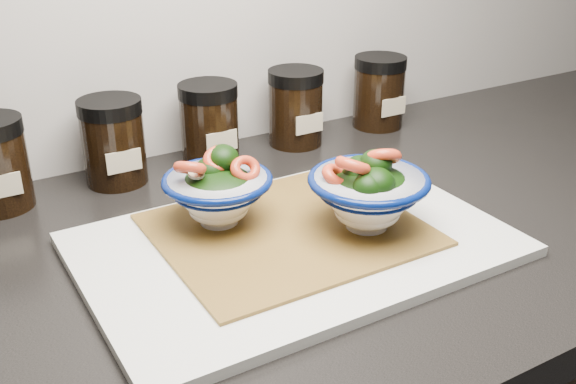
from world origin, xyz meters
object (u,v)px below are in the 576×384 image
bowl_left (218,190)px  bowl_right (368,192)px  spice_jar_c (209,123)px  spice_jar_e (379,92)px  spice_jar_b (113,141)px  spice_jar_d (296,107)px  cutting_board (294,244)px

bowl_left → bowl_right: bowl_right is taller
spice_jar_c → bowl_left: bearing=-112.1°
bowl_left → spice_jar_e: spice_jar_e is taller
bowl_left → spice_jar_b: (-0.06, 0.20, 0.00)m
bowl_left → spice_jar_d: spice_jar_d is taller
spice_jar_d → spice_jar_e: bearing=0.0°
spice_jar_b → spice_jar_e: 0.43m
bowl_right → spice_jar_b: bearing=123.0°
cutting_board → spice_jar_e: (0.32, 0.27, 0.05)m
spice_jar_c → spice_jar_e: same height
bowl_right → spice_jar_b: bowl_right is taller
cutting_board → spice_jar_e: size_ratio=3.98×
bowl_left → bowl_right: size_ratio=0.92×
cutting_board → spice_jar_d: size_ratio=3.98×
spice_jar_b → spice_jar_e: size_ratio=1.00×
bowl_right → spice_jar_c: 0.30m
spice_jar_b → spice_jar_d: (0.28, 0.00, 0.00)m
spice_jar_d → bowl_right: bearing=-106.3°
bowl_right → spice_jar_d: 0.31m
spice_jar_e → spice_jar_c: bearing=180.0°
bowl_left → spice_jar_e: (0.38, 0.20, 0.00)m
spice_jar_b → spice_jar_d: size_ratio=1.00×
bowl_left → spice_jar_c: bearing=67.9°
bowl_left → spice_jar_c: size_ratio=1.09×
spice_jar_b → spice_jar_e: bearing=0.0°
bowl_left → spice_jar_b: bearing=105.4°
spice_jar_b → cutting_board: bearing=-68.1°
spice_jar_d → bowl_left: bearing=-137.9°
spice_jar_b → spice_jar_c: 0.14m
spice_jar_b → spice_jar_e: (0.43, 0.00, 0.00)m
cutting_board → spice_jar_d: spice_jar_d is taller
bowl_left → bowl_right: bearing=-34.7°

